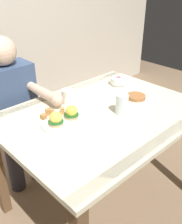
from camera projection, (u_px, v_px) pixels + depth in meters
ground_plane at (101, 199)px, 1.92m from camera, size 6.00×6.00×0.00m
dining_table at (102, 127)px, 1.61m from camera, size 1.20×0.90×0.74m
eggs_benedict_plate at (63, 118)px, 1.44m from camera, size 0.27×0.27×0.09m
fruit_bowl at (118, 81)px, 1.93m from camera, size 0.12×0.12×0.06m
coffee_mug at (68, 96)px, 1.64m from camera, size 0.11×0.08×0.09m
fork at (92, 91)px, 1.82m from camera, size 0.04×0.16×0.00m
water_glass_near at (122, 105)px, 1.52m from camera, size 0.07×0.07×0.12m
side_plate at (136, 98)px, 1.70m from camera, size 0.20×0.20×0.04m
diner_person at (13, 107)px, 1.81m from camera, size 0.34×0.54×1.14m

